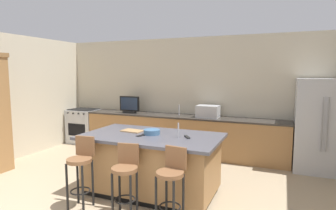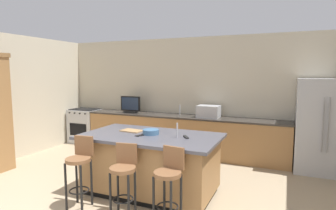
{
  "view_description": "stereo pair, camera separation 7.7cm",
  "coord_description": "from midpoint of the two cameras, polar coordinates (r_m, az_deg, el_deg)",
  "views": [
    {
      "loc": [
        2.08,
        -1.66,
        1.88
      ],
      "look_at": [
        0.06,
        3.21,
        1.27
      ],
      "focal_mm": 29.88,
      "sensor_mm": 36.0,
      "label": 1
    },
    {
      "loc": [
        2.15,
        -1.63,
        1.88
      ],
      "look_at": [
        0.06,
        3.21,
        1.27
      ],
      "focal_mm": 29.88,
      "sensor_mm": 36.0,
      "label": 2
    }
  ],
  "objects": [
    {
      "name": "wall_back",
      "position": [
        6.71,
        4.93,
        2.04
      ],
      "size": [
        7.1,
        0.12,
        2.7
      ],
      "primitive_type": "cube",
      "color": "beige",
      "rests_on": "ground_plane"
    },
    {
      "name": "kitchen_island",
      "position": [
        4.46,
        -3.04,
        -11.79
      ],
      "size": [
        2.12,
        1.2,
        0.93
      ],
      "color": "black",
      "rests_on": "ground_plane"
    },
    {
      "name": "counter_back",
      "position": [
        6.52,
        3.09,
        -6.1
      ],
      "size": [
        4.75,
        0.62,
        0.9
      ],
      "color": "#9E7042",
      "rests_on": "ground_plane"
    },
    {
      "name": "refrigerator",
      "position": [
        6.02,
        29.34,
        -3.76
      ],
      "size": [
        0.94,
        0.79,
        1.78
      ],
      "color": "#B7BABF",
      "rests_on": "ground_plane"
    },
    {
      "name": "cutting_board",
      "position": [
        4.63,
        -6.92,
        -5.23
      ],
      "size": [
        0.37,
        0.26,
        0.02
      ],
      "primitive_type": "cube",
      "rotation": [
        0.0,
        0.0,
        -0.11
      ],
      "color": "#A87F51",
      "rests_on": "kitchen_island"
    },
    {
      "name": "bar_stool_center",
      "position": [
        3.8,
        -8.44,
        -13.73
      ],
      "size": [
        0.34,
        0.36,
        0.95
      ],
      "rotation": [
        0.0,
        0.0,
        0.18
      ],
      "color": "brown",
      "rests_on": "ground_plane"
    },
    {
      "name": "fruit_bowl",
      "position": [
        4.37,
        -3.01,
        -5.51
      ],
      "size": [
        0.25,
        0.25,
        0.08
      ],
      "primitive_type": "cylinder",
      "color": "#3F668C",
      "rests_on": "kitchen_island"
    },
    {
      "name": "bar_stool_left",
      "position": [
        4.15,
        -17.05,
        -11.7
      ],
      "size": [
        0.34,
        0.35,
        0.99
      ],
      "rotation": [
        0.0,
        0.0,
        0.1
      ],
      "color": "brown",
      "rests_on": "ground_plane"
    },
    {
      "name": "range_oven",
      "position": [
        7.89,
        -16.18,
        -4.07
      ],
      "size": [
        0.77,
        0.63,
        0.92
      ],
      "color": "#B7BABF",
      "rests_on": "ground_plane"
    },
    {
      "name": "tv_monitor",
      "position": [
        6.93,
        -7.35,
        -0.04
      ],
      "size": [
        0.53,
        0.16,
        0.41
      ],
      "color": "black",
      "rests_on": "counter_back"
    },
    {
      "name": "tv_remote",
      "position": [
        4.16,
        4.21,
        -6.53
      ],
      "size": [
        0.13,
        0.16,
        0.02
      ],
      "primitive_type": "cube",
      "rotation": [
        0.0,
        0.0,
        0.61
      ],
      "color": "black",
      "rests_on": "kitchen_island"
    },
    {
      "name": "microwave",
      "position": [
        6.23,
        8.62,
        -1.33
      ],
      "size": [
        0.48,
        0.36,
        0.27
      ],
      "primitive_type": "cube",
      "color": "#B7BABF",
      "rests_on": "counter_back"
    },
    {
      "name": "sink_faucet_island",
      "position": [
        4.14,
        2.41,
        -5.15
      ],
      "size": [
        0.02,
        0.02,
        0.22
      ],
      "primitive_type": "cylinder",
      "color": "#B2B2B7",
      "rests_on": "kitchen_island"
    },
    {
      "name": "wall_left",
      "position": [
        6.79,
        -30.35,
        1.21
      ],
      "size": [
        0.12,
        5.1,
        2.7
      ],
      "primitive_type": "cube",
      "color": "beige",
      "rests_on": "ground_plane"
    },
    {
      "name": "cell_phone",
      "position": [
        4.29,
        -5.27,
        -6.21
      ],
      "size": [
        0.12,
        0.16,
        0.01
      ],
      "primitive_type": "cube",
      "rotation": [
        0.0,
        0.0,
        -0.34
      ],
      "color": "black",
      "rests_on": "kitchen_island"
    },
    {
      "name": "bar_stool_right",
      "position": [
        3.55,
        0.83,
        -14.92
      ],
      "size": [
        0.34,
        0.36,
        0.96
      ],
      "rotation": [
        0.0,
        0.0,
        -0.14
      ],
      "color": "brown",
      "rests_on": "ground_plane"
    },
    {
      "name": "sink_faucet_back",
      "position": [
        6.54,
        2.75,
        -1.0
      ],
      "size": [
        0.02,
        0.02,
        0.24
      ],
      "primitive_type": "cylinder",
      "color": "#B2B2B7",
      "rests_on": "counter_back"
    }
  ]
}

